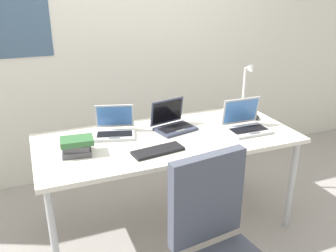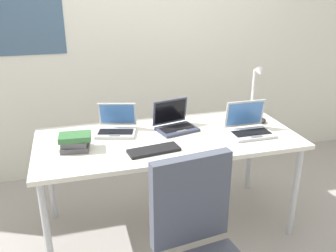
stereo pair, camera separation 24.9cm
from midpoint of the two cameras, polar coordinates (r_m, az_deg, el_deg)
ground_plane at (r=2.90m, az=2.55°, el=-15.32°), size 12.00×12.00×0.00m
wall_back at (r=3.41m, az=-2.99°, el=14.17°), size 6.00×0.13×2.60m
desk at (r=2.55m, az=2.81°, el=-2.92°), size 1.80×0.80×0.74m
desk_lamp at (r=3.02m, az=15.85°, el=5.38°), size 0.12×0.18×0.40m
laptop_back_right at (r=2.64m, az=3.81°, el=0.33°), size 0.32×0.28×0.21m
laptop_near_lamp at (r=2.65m, az=15.30°, el=-0.28°), size 0.30×0.24×0.22m
laptop_mid_desk at (r=2.59m, az=-5.41°, el=-0.22°), size 0.33×0.31×0.20m
external_keyboard at (r=2.30m, az=0.87°, el=-3.89°), size 0.34×0.16×0.02m
computer_mouse at (r=2.90m, az=16.99°, el=0.82°), size 0.09×0.11×0.03m
cell_phone at (r=2.94m, az=13.67°, el=1.17°), size 0.13×0.15×0.01m
book_stack at (r=2.35m, az=-11.50°, el=-2.54°), size 0.21×0.18×0.11m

